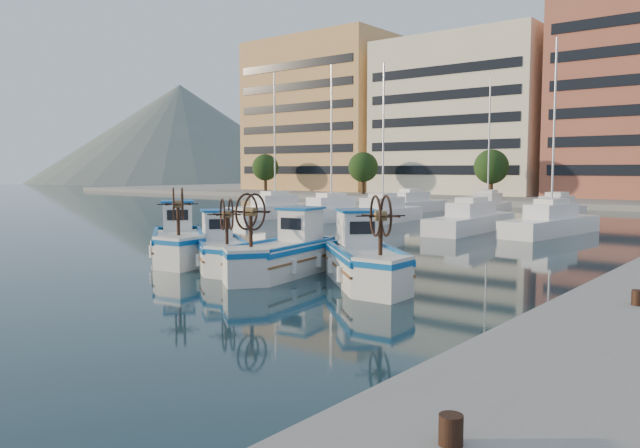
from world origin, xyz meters
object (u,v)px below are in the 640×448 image
(fishing_boat_a, at_px, (178,240))
(fishing_boat_d, at_px, (365,258))
(fishing_boat_b, at_px, (221,248))
(fishing_boat_c, at_px, (285,252))

(fishing_boat_a, height_order, fishing_boat_d, fishing_boat_a)
(fishing_boat_b, bearing_deg, fishing_boat_a, 119.92)
(fishing_boat_c, bearing_deg, fishing_boat_d, -3.63)
(fishing_boat_a, bearing_deg, fishing_boat_c, -51.07)
(fishing_boat_d, bearing_deg, fishing_boat_b, 139.16)
(fishing_boat_b, xyz_separation_m, fishing_boat_c, (3.04, 0.39, 0.07))
(fishing_boat_b, height_order, fishing_boat_d, fishing_boat_d)
(fishing_boat_a, relative_size, fishing_boat_d, 1.05)
(fishing_boat_a, bearing_deg, fishing_boat_d, -49.45)
(fishing_boat_c, height_order, fishing_boat_d, fishing_boat_d)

